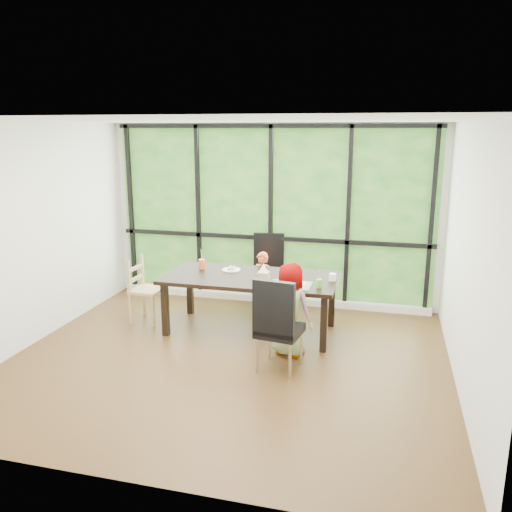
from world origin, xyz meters
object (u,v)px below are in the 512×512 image
object	(u,v)px
green_cup	(319,284)
chair_interior_leather	(280,324)
chair_window_leather	(268,271)
child_older	(292,310)
chair_end_beech	(147,290)
orange_cup	(202,264)
plate_near	(296,284)
plate_far	(231,270)
white_mug	(333,277)
tissue_box	(264,277)
dining_table	(251,304)
child_toddler	(262,284)

from	to	relation	value
green_cup	chair_interior_leather	bearing A→B (deg)	-113.33
chair_window_leather	child_older	size ratio (longest dim) A/B	0.97
chair_end_beech	orange_cup	size ratio (longest dim) A/B	6.87
plate_near	orange_cup	world-z (taller)	orange_cup
plate_far	white_mug	xyz separation A→B (m)	(1.38, -0.16, 0.04)
plate_far	tissue_box	bearing A→B (deg)	-35.33
chair_window_leather	green_cup	size ratio (longest dim) A/B	10.29
dining_table	chair_end_beech	bearing A→B (deg)	-179.61
dining_table	chair_window_leather	distance (m)	1.05
chair_interior_leather	child_toddler	xyz separation A→B (m)	(-0.61, 1.67, -0.08)
chair_interior_leather	green_cup	world-z (taller)	chair_interior_leather
dining_table	plate_near	xyz separation A→B (m)	(0.64, -0.23, 0.38)
plate_near	child_toddler	bearing A→B (deg)	126.04
plate_near	tissue_box	bearing A→B (deg)	171.51
chair_end_beech	chair_interior_leather	bearing A→B (deg)	-113.00
chair_window_leather	plate_far	size ratio (longest dim) A/B	4.35
dining_table	plate_near	size ratio (longest dim) A/B	8.84
child_older	plate_near	size ratio (longest dim) A/B	4.40
tissue_box	dining_table	bearing A→B (deg)	141.55
chair_interior_leather	plate_far	bearing A→B (deg)	-44.97
orange_cup	tissue_box	size ratio (longest dim) A/B	0.96
plate_near	tissue_box	world-z (taller)	tissue_box
chair_end_beech	plate_far	xyz separation A→B (m)	(1.15, 0.22, 0.31)
child_toddler	plate_far	xyz separation A→B (m)	(-0.32, -0.43, 0.30)
green_cup	white_mug	size ratio (longest dim) A/B	1.13
dining_table	chair_window_leather	world-z (taller)	chair_window_leather
dining_table	green_cup	distance (m)	1.06
plate_near	tissue_box	size ratio (longest dim) A/B	1.86
chair_window_leather	child_toddler	world-z (taller)	chair_window_leather
dining_table	tissue_box	world-z (taller)	tissue_box
tissue_box	orange_cup	bearing A→B (deg)	159.03
dining_table	tissue_box	size ratio (longest dim) A/B	16.44
chair_window_leather	green_cup	distance (m)	1.63
plate_near	orange_cup	xyz separation A→B (m)	(-1.38, 0.43, 0.06)
chair_window_leather	green_cup	world-z (taller)	chair_window_leather
chair_window_leather	white_mug	size ratio (longest dim) A/B	11.64
child_older	orange_cup	bearing A→B (deg)	-10.49
child_older	tissue_box	distance (m)	0.67
chair_interior_leather	child_older	world-z (taller)	child_older
plate_far	tissue_box	size ratio (longest dim) A/B	1.82
plate_far	plate_near	size ratio (longest dim) A/B	0.98
chair_window_leather	tissue_box	size ratio (longest dim) A/B	7.92
chair_interior_leather	chair_end_beech	size ratio (longest dim) A/B	1.20
child_toddler	green_cup	bearing A→B (deg)	-26.08
dining_table	chair_interior_leather	world-z (taller)	chair_interior_leather
dining_table	child_toddler	size ratio (longest dim) A/B	2.44
child_toddler	dining_table	bearing A→B (deg)	-71.40
orange_cup	tissue_box	world-z (taller)	orange_cup
child_toddler	tissue_box	bearing A→B (deg)	-56.51
chair_end_beech	child_toddler	world-z (taller)	child_toddler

